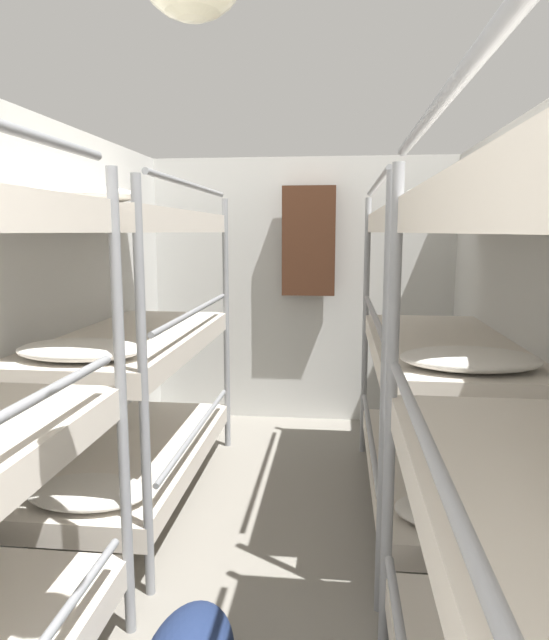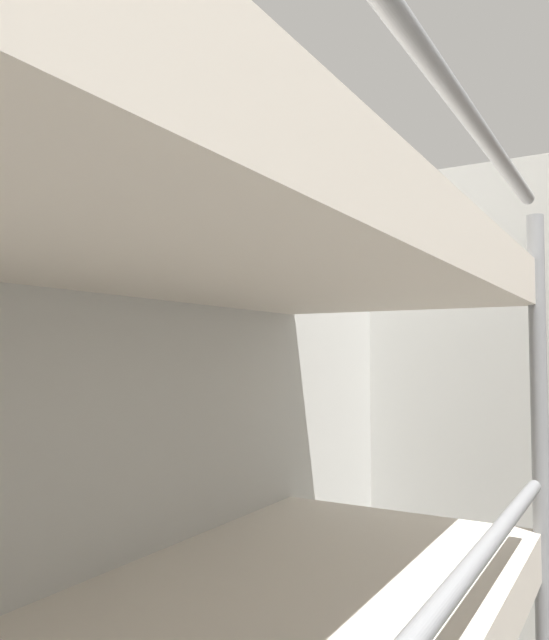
% 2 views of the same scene
% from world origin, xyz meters
% --- Properties ---
extents(wall_back, '(2.69, 0.06, 2.27)m').
position_xyz_m(wall_back, '(0.00, 5.28, 1.14)').
color(wall_back, silver).
rests_on(wall_back, ground_plane).
extents(bunk_stack_left_far, '(0.79, 1.89, 1.92)m').
position_xyz_m(bunk_stack_left_far, '(-0.90, 3.52, 1.00)').
color(bunk_stack_left_far, gray).
rests_on(bunk_stack_left_far, ground_plane).
extents(bunk_stack_right_far, '(0.79, 1.89, 1.92)m').
position_xyz_m(bunk_stack_right_far, '(0.90, 3.52, 1.00)').
color(bunk_stack_right_far, gray).
rests_on(bunk_stack_right_far, ground_plane).
extents(hanging_coat, '(0.44, 0.12, 0.90)m').
position_xyz_m(hanging_coat, '(0.07, 5.13, 1.57)').
color(hanging_coat, '#472819').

